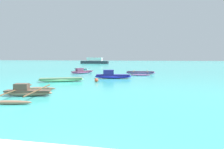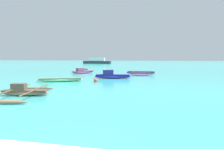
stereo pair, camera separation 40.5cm
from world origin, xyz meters
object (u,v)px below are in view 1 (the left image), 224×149
Objects in this scene: moored_boat_1 at (82,72)px; moored_boat_5 at (141,73)px; moored_boat_3 at (27,92)px; moored_boat_2 at (61,80)px; distant_ferry at (95,61)px; mooring_buoy_0 at (96,80)px; moored_boat_4 at (112,75)px; moored_boat_0 at (82,69)px.

moored_boat_1 is 0.68× the size of moored_boat_5.
moored_boat_1 is at bearing 86.37° from moored_boat_3.
moored_boat_2 is at bearing 86.88° from moored_boat_3.
distant_ferry is (-9.25, 38.81, 0.56)m from moored_boat_1.
mooring_buoy_0 is at bearing -73.98° from distant_ferry.
moored_boat_1 is 39.90m from distant_ferry.
moored_boat_5 is at bearing 30.64° from moored_boat_2.
mooring_buoy_0 is at bearing -113.89° from moored_boat_5.
mooring_buoy_0 is (4.32, -8.43, -0.09)m from moored_boat_1.
moored_boat_5 reaches higher than mooring_buoy_0.
moored_boat_1 reaches higher than moored_boat_5.
distant_ferry reaches higher than moored_boat_4.
moored_boat_1 is 0.34× the size of distant_ferry.
moored_boat_3 is 10.35m from moored_boat_4.
moored_boat_4 is at bearing -27.87° from moored_boat_0.
moored_boat_4 reaches higher than mooring_buoy_0.
moored_boat_4 is at bearing -99.73° from moored_boat_1.
moored_boat_3 is (3.76, -19.64, -0.02)m from moored_boat_0.
distant_ferry is at bearing 129.97° from moored_boat_0.
moored_boat_1 reaches higher than moored_boat_2.
moored_boat_5 is 13.54× the size of mooring_buoy_0.
moored_boat_1 is at bearing 117.13° from mooring_buoy_0.
moored_boat_5 is at bearing -66.32° from distant_ferry.
moored_boat_1 is 0.67× the size of moored_boat_3.
moored_boat_2 is 3.15m from mooring_buoy_0.
moored_boat_0 is 0.76× the size of moored_boat_4.
moored_boat_2 is 0.86× the size of moored_boat_3.
moored_boat_2 is at bearing -136.28° from moored_boat_1.
moored_boat_1 is 15.33m from moored_boat_3.
moored_boat_3 is at bearing -78.07° from distant_ferry.
moored_boat_2 is 48.67m from distant_ferry.
moored_boat_0 is at bearing 55.82° from moored_boat_1.
moored_boat_0 is 0.94× the size of moored_boat_1.
moored_boat_5 is at bearing 58.33° from moored_boat_3.
moored_boat_2 is 1.03× the size of moored_boat_4.
moored_boat_0 is 8.73× the size of mooring_buoy_0.
distant_ferry is (-14.37, 44.07, 0.51)m from moored_boat_4.
moored_boat_5 is at bearing 68.38° from mooring_buoy_0.
moored_boat_3 is at bearing -51.72° from moored_boat_0.
moored_boat_5 is 42.23m from distant_ferry.
moored_boat_5 reaches higher than moored_boat_0.
moored_boat_4 is 0.85× the size of moored_boat_5.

